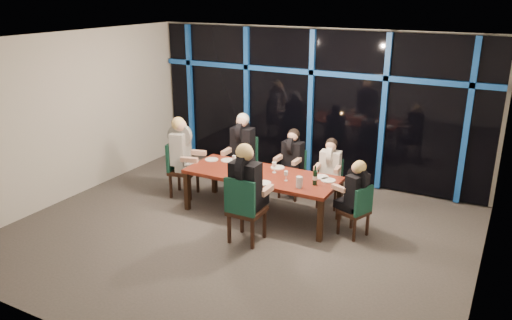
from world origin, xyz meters
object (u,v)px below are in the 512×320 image
(chair_far_mid, at_px, (293,170))
(diner_end_right, at_px, (356,187))
(diner_far_mid, at_px, (292,153))
(diner_far_right, at_px, (330,163))
(dining_table, at_px, (262,177))
(chair_end_left, at_px, (179,166))
(diner_end_left, at_px, (182,145))
(water_pitcher, at_px, (299,182))
(chair_far_left, at_px, (244,160))
(chair_far_right, at_px, (330,180))
(wine_bottle, at_px, (315,177))
(chair_end_right, at_px, (358,209))
(diner_far_left, at_px, (242,141))
(diner_near_mid, at_px, (247,178))
(chair_near_mid, at_px, (244,207))

(chair_far_mid, height_order, diner_end_right, diner_end_right)
(diner_far_mid, relative_size, diner_far_right, 1.04)
(dining_table, xyz_separation_m, chair_end_left, (-1.76, 0.04, -0.11))
(diner_end_left, distance_m, water_pitcher, 2.51)
(chair_far_left, relative_size, water_pitcher, 5.65)
(diner_far_mid, relative_size, water_pitcher, 4.83)
(chair_far_right, bearing_deg, wine_bottle, -90.44)
(chair_end_left, distance_m, diner_end_right, 3.39)
(chair_end_right, height_order, diner_far_right, diner_far_right)
(chair_far_left, bearing_deg, chair_far_mid, 1.31)
(diner_far_right, distance_m, diner_end_right, 1.13)
(chair_end_right, distance_m, water_pitcher, 0.99)
(diner_end_left, xyz_separation_m, diner_end_right, (3.30, -0.06, -0.16))
(chair_far_mid, height_order, chair_far_right, chair_far_mid)
(chair_end_right, xyz_separation_m, diner_far_mid, (-1.56, 0.96, 0.38))
(chair_end_left, relative_size, diner_far_left, 1.04)
(diner_far_right, bearing_deg, wine_bottle, -90.47)
(diner_far_left, relative_size, diner_far_mid, 1.14)
(chair_far_left, relative_size, diner_near_mid, 0.97)
(chair_far_mid, distance_m, chair_end_left, 2.13)
(chair_end_left, height_order, chair_end_right, chair_end_left)
(chair_end_left, distance_m, diner_far_mid, 2.11)
(diner_far_right, xyz_separation_m, diner_near_mid, (-0.65, -1.81, 0.21))
(chair_end_left, bearing_deg, diner_far_right, -85.78)
(dining_table, distance_m, water_pitcher, 0.87)
(chair_near_mid, bearing_deg, diner_far_mid, -87.44)
(wine_bottle, bearing_deg, diner_far_mid, 130.43)
(dining_table, distance_m, diner_end_left, 1.70)
(dining_table, bearing_deg, diner_end_right, 0.16)
(chair_far_mid, bearing_deg, diner_end_left, -150.48)
(chair_far_mid, xyz_separation_m, diner_near_mid, (0.11, -1.96, 0.53))
(dining_table, height_order, chair_end_right, chair_end_right)
(chair_near_mid, xyz_separation_m, water_pitcher, (0.56, 0.76, 0.24))
(dining_table, distance_m, wine_bottle, 1.00)
(dining_table, bearing_deg, chair_end_right, -0.76)
(dining_table, xyz_separation_m, chair_far_left, (-0.88, 0.95, -0.11))
(chair_end_right, bearing_deg, diner_far_right, -116.15)
(chair_far_left, relative_size, chair_near_mid, 0.94)
(chair_far_left, xyz_separation_m, diner_far_right, (1.77, -0.08, 0.25))
(diner_far_left, distance_m, diner_near_mid, 2.13)
(chair_end_right, height_order, diner_far_mid, diner_far_mid)
(diner_far_left, height_order, diner_near_mid, diner_near_mid)
(chair_far_left, distance_m, chair_end_left, 1.26)
(chair_end_right, bearing_deg, chair_far_left, -88.76)
(chair_far_right, height_order, diner_far_mid, diner_far_mid)
(diner_far_right, bearing_deg, chair_far_left, 171.61)
(chair_far_left, relative_size, diner_end_right, 1.22)
(chair_end_left, bearing_deg, chair_far_left, -57.31)
(diner_far_left, bearing_deg, wine_bottle, -28.80)
(diner_far_left, distance_m, water_pitcher, 2.04)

